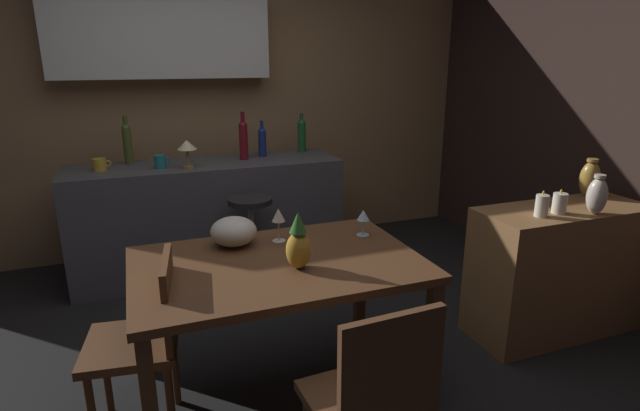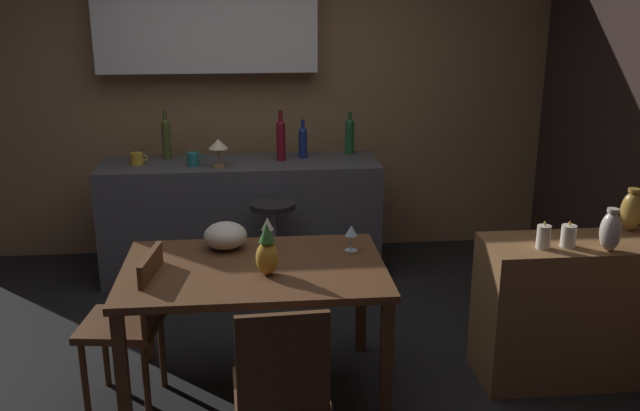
{
  "view_description": "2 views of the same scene",
  "coord_description": "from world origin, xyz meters",
  "px_view_note": "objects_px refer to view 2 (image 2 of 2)",
  "views": [
    {
      "loc": [
        -0.59,
        -2.39,
        1.69
      ],
      "look_at": [
        0.4,
        0.22,
        0.86
      ],
      "focal_mm": 27.8,
      "sensor_mm": 36.0,
      "label": 1
    },
    {
      "loc": [
        0.02,
        -3.67,
        2.12
      ],
      "look_at": [
        0.43,
        0.42,
        0.87
      ],
      "focal_mm": 39.03,
      "sensor_mm": 36.0,
      "label": 2
    }
  ],
  "objects_px": {
    "dining_table": "(254,280)",
    "chair_near_window": "(133,320)",
    "wine_bottle_olive": "(166,136)",
    "wine_bottle_ruby": "(281,138)",
    "sideboard_cabinet": "(577,310)",
    "vase_ceramic_ivory": "(611,231)",
    "wine_glass_left": "(267,225)",
    "pillar_candle_tall": "(568,236)",
    "wine_glass_right": "(351,232)",
    "wine_bottle_green": "(350,134)",
    "vase_brass": "(632,211)",
    "chair_by_doorway": "(281,390)",
    "pillar_candle_short": "(544,237)",
    "bar_stool": "(274,248)",
    "cup_teal": "(193,159)",
    "pineapple_centerpiece": "(267,253)",
    "counter_lamp": "(218,146)",
    "cup_mustard": "(137,159)",
    "wine_bottle_cobalt": "(303,141)",
    "fruit_bowl": "(225,236)"
  },
  "relations": [
    {
      "from": "vase_ceramic_ivory",
      "to": "wine_glass_right",
      "type": "bearing_deg",
      "value": 165.39
    },
    {
      "from": "dining_table",
      "to": "wine_bottle_ruby",
      "type": "relative_size",
      "value": 3.63
    },
    {
      "from": "wine_glass_left",
      "to": "pillar_candle_tall",
      "type": "distance_m",
      "value": 1.63
    },
    {
      "from": "pineapple_centerpiece",
      "to": "counter_lamp",
      "type": "relative_size",
      "value": 1.3
    },
    {
      "from": "dining_table",
      "to": "bar_stool",
      "type": "distance_m",
      "value": 1.24
    },
    {
      "from": "chair_near_window",
      "to": "wine_glass_left",
      "type": "distance_m",
      "value": 0.88
    },
    {
      "from": "dining_table",
      "to": "chair_near_window",
      "type": "bearing_deg",
      "value": -174.8
    },
    {
      "from": "sideboard_cabinet",
      "to": "pillar_candle_short",
      "type": "xyz_separation_m",
      "value": [
        -0.27,
        -0.08,
        0.47
      ]
    },
    {
      "from": "fruit_bowl",
      "to": "vase_ceramic_ivory",
      "type": "relative_size",
      "value": 1.04
    },
    {
      "from": "cup_teal",
      "to": "cup_mustard",
      "type": "bearing_deg",
      "value": 169.24
    },
    {
      "from": "cup_mustard",
      "to": "pillar_candle_tall",
      "type": "bearing_deg",
      "value": -35.5
    },
    {
      "from": "chair_by_doorway",
      "to": "vase_ceramic_ivory",
      "type": "height_order",
      "value": "vase_ceramic_ivory"
    },
    {
      "from": "wine_bottle_olive",
      "to": "pillar_candle_short",
      "type": "distance_m",
      "value": 2.96
    },
    {
      "from": "wine_bottle_green",
      "to": "vase_brass",
      "type": "bearing_deg",
      "value": -52.45
    },
    {
      "from": "wine_glass_left",
      "to": "vase_ceramic_ivory",
      "type": "distance_m",
      "value": 1.84
    },
    {
      "from": "chair_by_doorway",
      "to": "bar_stool",
      "type": "bearing_deg",
      "value": 88.96
    },
    {
      "from": "wine_bottle_cobalt",
      "to": "pillar_candle_tall",
      "type": "relative_size",
      "value": 2.05
    },
    {
      "from": "wine_bottle_cobalt",
      "to": "wine_bottle_ruby",
      "type": "xyz_separation_m",
      "value": [
        -0.17,
        -0.08,
        0.04
      ]
    },
    {
      "from": "chair_near_window",
      "to": "wine_glass_right",
      "type": "bearing_deg",
      "value": 11.34
    },
    {
      "from": "bar_stool",
      "to": "vase_ceramic_ivory",
      "type": "xyz_separation_m",
      "value": [
        1.73,
        -1.37,
        0.54
      ]
    },
    {
      "from": "sideboard_cabinet",
      "to": "vase_ceramic_ivory",
      "type": "relative_size",
      "value": 4.71
    },
    {
      "from": "chair_near_window",
      "to": "wine_glass_left",
      "type": "relative_size",
      "value": 4.63
    },
    {
      "from": "wine_bottle_olive",
      "to": "chair_by_doorway",
      "type": "bearing_deg",
      "value": -74.7
    },
    {
      "from": "wine_glass_right",
      "to": "wine_bottle_green",
      "type": "xyz_separation_m",
      "value": [
        0.23,
        1.74,
        0.21
      ]
    },
    {
      "from": "vase_ceramic_ivory",
      "to": "fruit_bowl",
      "type": "bearing_deg",
      "value": 167.37
    },
    {
      "from": "wine_bottle_cobalt",
      "to": "counter_lamp",
      "type": "bearing_deg",
      "value": -157.49
    },
    {
      "from": "bar_stool",
      "to": "pillar_candle_tall",
      "type": "relative_size",
      "value": 5.0
    },
    {
      "from": "fruit_bowl",
      "to": "wine_bottle_green",
      "type": "relative_size",
      "value": 0.73
    },
    {
      "from": "wine_bottle_ruby",
      "to": "dining_table",
      "type": "bearing_deg",
      "value": -97.43
    },
    {
      "from": "pillar_candle_tall",
      "to": "wine_bottle_green",
      "type": "bearing_deg",
      "value": 114.26
    },
    {
      "from": "chair_by_doorway",
      "to": "pillar_candle_tall",
      "type": "distance_m",
      "value": 1.79
    },
    {
      "from": "wine_bottle_green",
      "to": "wine_bottle_ruby",
      "type": "xyz_separation_m",
      "value": [
        -0.55,
        -0.17,
        0.02
      ]
    },
    {
      "from": "sideboard_cabinet",
      "to": "pineapple_centerpiece",
      "type": "bearing_deg",
      "value": -176.8
    },
    {
      "from": "wine_bottle_olive",
      "to": "bar_stool",
      "type": "bearing_deg",
      "value": -41.38
    },
    {
      "from": "wine_bottle_olive",
      "to": "wine_bottle_ruby",
      "type": "bearing_deg",
      "value": -9.43
    },
    {
      "from": "pineapple_centerpiece",
      "to": "wine_bottle_ruby",
      "type": "height_order",
      "value": "wine_bottle_ruby"
    },
    {
      "from": "vase_ceramic_ivory",
      "to": "wine_glass_left",
      "type": "bearing_deg",
      "value": 166.7
    },
    {
      "from": "pillar_candle_tall",
      "to": "chair_near_window",
      "type": "bearing_deg",
      "value": 179.38
    },
    {
      "from": "bar_stool",
      "to": "wine_bottle_green",
      "type": "relative_size",
      "value": 2.19
    },
    {
      "from": "sideboard_cabinet",
      "to": "pillar_candle_short",
      "type": "bearing_deg",
      "value": -164.7
    },
    {
      "from": "dining_table",
      "to": "cup_teal",
      "type": "height_order",
      "value": "cup_teal"
    },
    {
      "from": "wine_glass_right",
      "to": "wine_bottle_ruby",
      "type": "bearing_deg",
      "value": 101.46
    },
    {
      "from": "fruit_bowl",
      "to": "counter_lamp",
      "type": "xyz_separation_m",
      "value": [
        -0.08,
        1.27,
        0.25
      ]
    },
    {
      "from": "bar_stool",
      "to": "pineapple_centerpiece",
      "type": "height_order",
      "value": "pineapple_centerpiece"
    },
    {
      "from": "pineapple_centerpiece",
      "to": "counter_lamp",
      "type": "xyz_separation_m",
      "value": [
        -0.31,
        1.68,
        0.2
      ]
    },
    {
      "from": "wine_bottle_green",
      "to": "cup_teal",
      "type": "bearing_deg",
      "value": -167.04
    },
    {
      "from": "chair_by_doorway",
      "to": "pillar_candle_short",
      "type": "height_order",
      "value": "pillar_candle_short"
    },
    {
      "from": "cup_teal",
      "to": "pillar_candle_short",
      "type": "bearing_deg",
      "value": -41.45
    },
    {
      "from": "pillar_candle_short",
      "to": "vase_ceramic_ivory",
      "type": "relative_size",
      "value": 0.65
    },
    {
      "from": "wine_glass_right",
      "to": "wine_bottle_green",
      "type": "bearing_deg",
      "value": 82.38
    }
  ]
}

